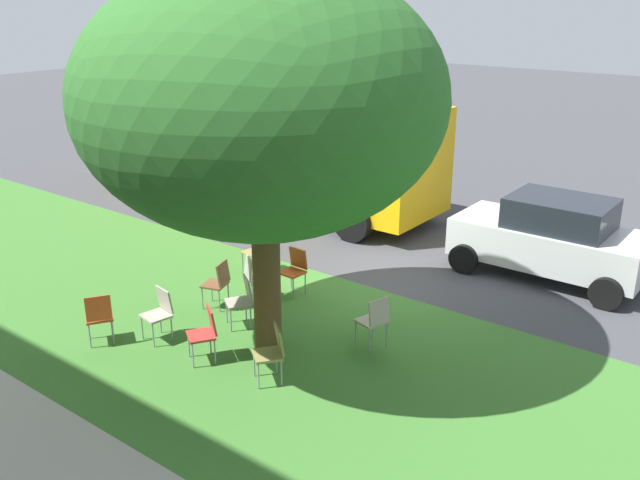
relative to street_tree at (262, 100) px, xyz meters
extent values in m
plane|color=#424247|center=(-0.13, -3.16, -3.95)|extent=(80.00, 80.00, 0.00)
cube|color=#3D752D|center=(-0.13, 0.04, -3.95)|extent=(48.00, 6.00, 0.01)
cylinder|color=brown|center=(0.00, 0.00, -2.61)|extent=(0.44, 0.44, 2.69)
ellipsoid|color=#2D6B28|center=(0.00, 0.00, 0.01)|extent=(5.35, 5.35, 3.95)
cube|color=brown|center=(1.74, -0.52, -3.51)|extent=(0.51, 0.52, 0.04)
cube|color=brown|center=(1.56, -0.58, -3.27)|extent=(0.21, 0.41, 0.40)
cylinder|color=gray|center=(1.95, -0.64, -3.74)|extent=(0.02, 0.02, 0.42)
cylinder|color=gray|center=(1.84, -0.30, -3.74)|extent=(0.02, 0.02, 0.42)
cylinder|color=gray|center=(1.63, -0.75, -3.74)|extent=(0.02, 0.02, 0.42)
cylinder|color=gray|center=(1.52, -0.40, -3.74)|extent=(0.02, 0.02, 0.42)
cube|color=#ADA393|center=(0.87, -0.22, -3.51)|extent=(0.57, 0.57, 0.04)
cube|color=#ADA393|center=(0.77, -0.37, -3.27)|extent=(0.38, 0.30, 0.40)
cylinder|color=gray|center=(1.11, -0.18, -3.74)|extent=(0.02, 0.02, 0.42)
cylinder|color=gray|center=(0.82, 0.02, -3.74)|extent=(0.02, 0.02, 0.42)
cylinder|color=gray|center=(0.92, -0.46, -3.74)|extent=(0.02, 0.02, 0.42)
cylinder|color=gray|center=(0.63, -0.26, -3.74)|extent=(0.02, 0.02, 0.42)
cube|color=#ADA393|center=(-1.31, -1.01, -3.51)|extent=(0.50, 0.52, 0.04)
cube|color=#ADA393|center=(-1.49, -0.96, -3.27)|extent=(0.19, 0.41, 0.40)
cylinder|color=gray|center=(-1.20, -1.23, -3.74)|extent=(0.02, 0.02, 0.42)
cylinder|color=gray|center=(-1.10, -0.89, -3.74)|extent=(0.02, 0.02, 0.42)
cylinder|color=gray|center=(-1.53, -1.14, -3.74)|extent=(0.02, 0.02, 0.42)
cylinder|color=gray|center=(-1.42, -0.79, -3.74)|extent=(0.02, 0.02, 0.42)
cube|color=#C64C1E|center=(2.27, 1.55, -3.51)|extent=(0.56, 0.57, 0.04)
cube|color=#C64C1E|center=(2.12, 1.65, -3.27)|extent=(0.29, 0.38, 0.40)
cylinder|color=gray|center=(2.32, 1.31, -3.74)|extent=(0.02, 0.02, 0.42)
cylinder|color=gray|center=(2.51, 1.62, -3.74)|extent=(0.02, 0.02, 0.42)
cylinder|color=gray|center=(2.03, 1.49, -3.74)|extent=(0.02, 0.02, 0.42)
cylinder|color=gray|center=(2.22, 1.80, -3.74)|extent=(0.02, 0.02, 0.42)
cube|color=#ADA393|center=(1.29, -1.19, -3.51)|extent=(0.57, 0.56, 0.04)
cube|color=#ADA393|center=(1.39, -1.04, -3.27)|extent=(0.38, 0.29, 0.40)
cylinder|color=gray|center=(1.05, -1.24, -3.74)|extent=(0.02, 0.02, 0.42)
cylinder|color=gray|center=(1.35, -1.43, -3.74)|extent=(0.02, 0.02, 0.42)
cylinder|color=gray|center=(1.23, -0.95, -3.74)|extent=(0.02, 0.02, 0.42)
cylinder|color=gray|center=(1.54, -1.15, -3.74)|extent=(0.02, 0.02, 0.42)
cube|color=#ADA393|center=(1.58, 0.96, -3.51)|extent=(0.48, 0.47, 0.04)
cube|color=#ADA393|center=(1.55, 0.79, -3.27)|extent=(0.41, 0.15, 0.40)
cylinder|color=gray|center=(1.79, 1.10, -3.74)|extent=(0.02, 0.02, 0.42)
cylinder|color=gray|center=(1.44, 1.16, -3.74)|extent=(0.02, 0.02, 0.42)
cylinder|color=gray|center=(1.73, 0.76, -3.74)|extent=(0.02, 0.02, 0.42)
cylinder|color=gray|center=(1.37, 0.83, -3.74)|extent=(0.02, 0.02, 0.42)
cube|color=olive|center=(-0.71, 0.81, -3.51)|extent=(0.58, 0.57, 0.04)
cube|color=olive|center=(-0.82, 0.67, -3.27)|extent=(0.37, 0.31, 0.40)
cylinder|color=gray|center=(-0.46, 0.84, -3.74)|extent=(0.02, 0.02, 0.42)
cylinder|color=gray|center=(-0.74, 1.06, -3.74)|extent=(0.02, 0.02, 0.42)
cylinder|color=gray|center=(-0.67, 0.57, -3.74)|extent=(0.02, 0.02, 0.42)
cylinder|color=gray|center=(-0.95, 0.79, -3.74)|extent=(0.02, 0.02, 0.42)
cube|color=#B7332D|center=(0.50, 0.99, -3.51)|extent=(0.57, 0.56, 0.04)
cube|color=#B7332D|center=(0.41, 0.83, -3.27)|extent=(0.38, 0.29, 0.40)
cylinder|color=gray|center=(0.75, 1.03, -3.74)|extent=(0.02, 0.02, 0.42)
cylinder|color=gray|center=(0.44, 1.23, -3.74)|extent=(0.02, 0.02, 0.42)
cylinder|color=gray|center=(0.56, 0.74, -3.74)|extent=(0.02, 0.02, 0.42)
cylinder|color=gray|center=(0.26, 0.94, -3.74)|extent=(0.02, 0.02, 0.42)
cube|color=olive|center=(2.26, -2.14, -3.51)|extent=(0.48, 0.46, 0.04)
cube|color=olive|center=(2.23, -2.32, -3.27)|extent=(0.41, 0.14, 0.40)
cylinder|color=gray|center=(2.46, -2.00, -3.74)|extent=(0.02, 0.02, 0.42)
cylinder|color=gray|center=(2.11, -1.95, -3.74)|extent=(0.02, 0.02, 0.42)
cylinder|color=gray|center=(2.41, -2.34, -3.74)|extent=(0.02, 0.02, 0.42)
cylinder|color=gray|center=(2.05, -2.28, -3.74)|extent=(0.02, 0.02, 0.42)
cube|color=#C64C1E|center=(0.98, -1.79, -3.51)|extent=(0.44, 0.42, 0.04)
cube|color=#C64C1E|center=(0.97, -1.97, -3.27)|extent=(0.40, 0.10, 0.40)
cylinder|color=gray|center=(1.17, -1.63, -3.74)|extent=(0.02, 0.02, 0.42)
cylinder|color=gray|center=(0.81, -1.61, -3.74)|extent=(0.02, 0.02, 0.42)
cylinder|color=gray|center=(1.15, -1.97, -3.74)|extent=(0.02, 0.02, 0.42)
cylinder|color=gray|center=(0.79, -1.95, -3.74)|extent=(0.02, 0.02, 0.42)
cube|color=silver|center=(-2.52, -5.59, -3.27)|extent=(3.70, 1.64, 0.76)
cube|color=#1E232B|center=(-2.67, -5.59, -2.62)|extent=(1.90, 1.44, 0.64)
cylinder|color=black|center=(-1.12, -4.72, -3.65)|extent=(0.60, 0.18, 0.60)
cylinder|color=black|center=(-1.12, -6.46, -3.65)|extent=(0.60, 0.18, 0.60)
cylinder|color=black|center=(-3.92, -4.72, -3.65)|extent=(0.60, 0.18, 0.60)
cylinder|color=black|center=(-3.92, -6.46, -3.65)|extent=(0.60, 0.18, 0.60)
cube|color=yellow|center=(5.75, -6.16, -2.32)|extent=(10.40, 2.44, 2.50)
cube|color=black|center=(5.75, -6.16, -2.67)|extent=(10.30, 2.46, 0.12)
cube|color=black|center=(5.75, -6.16, -1.42)|extent=(10.30, 2.46, 0.56)
cylinder|color=black|center=(9.75, -4.90, -3.47)|extent=(0.96, 0.28, 0.96)
cylinder|color=black|center=(9.75, -7.42, -3.47)|extent=(0.96, 0.28, 0.96)
cylinder|color=black|center=(1.75, -4.90, -3.47)|extent=(0.96, 0.28, 0.96)
cylinder|color=black|center=(1.75, -7.42, -3.47)|extent=(0.96, 0.28, 0.96)
camera|label=1|loc=(-6.65, 7.34, 1.47)|focal=38.51mm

